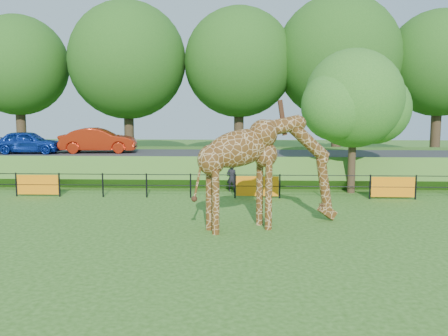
% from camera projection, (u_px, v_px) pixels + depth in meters
% --- Properties ---
extents(ground, '(90.00, 90.00, 0.00)m').
position_uv_depth(ground, '(161.00, 249.00, 14.58)').
color(ground, '#2B5415').
rests_on(ground, ground).
extents(giraffe, '(5.34, 3.04, 3.85)m').
position_uv_depth(giraffe, '(269.00, 171.00, 16.96)').
color(giraffe, '#533011').
rests_on(giraffe, ground).
extents(perimeter_fence, '(28.07, 0.10, 1.10)m').
position_uv_depth(perimeter_fence, '(191.00, 186.00, 22.43)').
color(perimeter_fence, black).
rests_on(perimeter_fence, ground).
extents(embankment, '(40.00, 9.00, 1.30)m').
position_uv_depth(embankment, '(204.00, 164.00, 29.85)').
color(embankment, '#2B5415').
rests_on(embankment, ground).
extents(road, '(40.00, 5.00, 0.12)m').
position_uv_depth(road, '(202.00, 154.00, 28.28)').
color(road, '#2D2E30').
rests_on(road, embankment).
extents(car_blue, '(3.84, 1.69, 1.29)m').
position_uv_depth(car_blue, '(28.00, 142.00, 28.19)').
color(car_blue, '#1538AB').
rests_on(car_blue, road).
extents(car_red, '(4.43, 1.96, 1.41)m').
position_uv_depth(car_red, '(98.00, 140.00, 28.62)').
color(car_red, '#A2210B').
rests_on(car_red, road).
extents(visitor, '(0.53, 0.37, 1.36)m').
position_uv_depth(visitor, '(232.00, 178.00, 23.98)').
color(visitor, black).
rests_on(visitor, ground).
extents(tree_east, '(5.40, 4.71, 6.76)m').
position_uv_depth(tree_east, '(356.00, 102.00, 23.26)').
color(tree_east, '#382719').
rests_on(tree_east, ground).
extents(bg_tree_line, '(37.30, 8.80, 11.82)m').
position_uv_depth(bg_tree_line, '(237.00, 62.00, 35.38)').
color(bg_tree_line, '#382719').
rests_on(bg_tree_line, ground).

